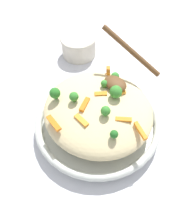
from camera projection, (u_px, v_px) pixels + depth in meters
ground_plane at (98, 126)px, 0.55m from camera, size 2.40×2.40×0.00m
serving_bowl at (98, 122)px, 0.54m from camera, size 0.30×0.30×0.04m
pasta_mound at (98, 110)px, 0.50m from camera, size 0.26×0.24×0.07m
carrot_piece_0 at (108, 71)px, 0.54m from camera, size 0.02×0.03×0.01m
carrot_piece_1 at (101, 94)px, 0.48m from camera, size 0.03×0.03×0.01m
carrot_piece_2 at (81, 120)px, 0.45m from camera, size 0.04×0.01×0.01m
carrot_piece_3 at (85, 104)px, 0.47m from camera, size 0.02×0.04×0.01m
carrot_piece_4 at (54, 123)px, 0.44m from camera, size 0.04×0.02×0.01m
carrot_piece_5 at (140, 132)px, 0.43m from camera, size 0.04×0.03×0.01m
carrot_piece_6 at (124, 119)px, 0.45m from camera, size 0.03×0.03×0.01m
carrot_piece_7 at (121, 90)px, 0.49m from camera, size 0.03×0.02×0.01m
broccoli_floret_0 at (74, 97)px, 0.47m from camera, size 0.02×0.02×0.03m
broccoli_floret_1 at (116, 92)px, 0.47m from camera, size 0.03×0.03×0.03m
broccoli_floret_2 at (104, 84)px, 0.49m from camera, size 0.02×0.02×0.02m
broccoli_floret_3 at (114, 134)px, 0.42m from camera, size 0.02×0.02×0.02m
broccoli_floret_4 at (106, 111)px, 0.44m from camera, size 0.02×0.02×0.02m
broccoli_floret_5 at (115, 77)px, 0.51m from camera, size 0.02×0.02×0.02m
broccoli_floret_6 at (55, 93)px, 0.48m from camera, size 0.02×0.02×0.03m
serving_spoon at (121, 71)px, 0.50m from camera, size 0.16×0.11×0.09m
companion_bowl at (79, 45)px, 0.70m from camera, size 0.11×0.11×0.06m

